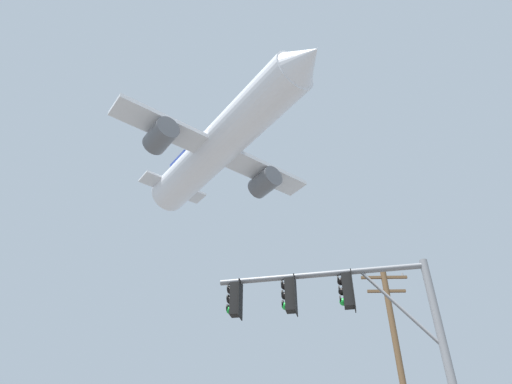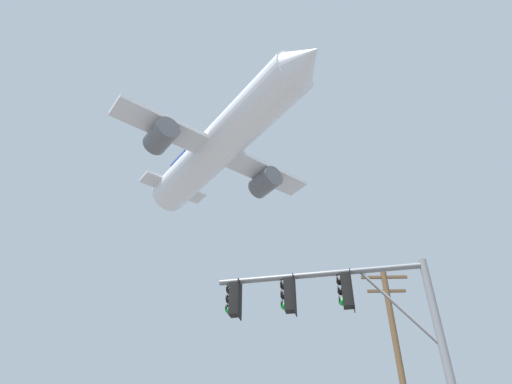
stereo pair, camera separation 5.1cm
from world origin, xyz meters
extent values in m
cylinder|color=slate|center=(2.28, 7.31, 6.24)|extent=(5.42, 1.12, 0.15)
cylinder|color=slate|center=(4.17, 6.97, 5.19)|extent=(1.70, 0.38, 2.13)
cube|color=black|center=(0.02, 7.71, 5.71)|extent=(0.31, 0.36, 0.90)
cylinder|color=black|center=(0.02, 7.71, 6.22)|extent=(0.05, 0.05, 0.12)
cube|color=black|center=(0.16, 7.69, 5.71)|extent=(0.10, 0.46, 1.04)
sphere|color=black|center=(-0.12, 7.74, 5.98)|extent=(0.20, 0.20, 0.20)
cylinder|color=black|center=(-0.19, 7.75, 6.04)|extent=(0.08, 0.21, 0.21)
sphere|color=black|center=(-0.12, 7.74, 5.70)|extent=(0.20, 0.20, 0.20)
cylinder|color=black|center=(-0.19, 7.75, 5.76)|extent=(0.08, 0.21, 0.21)
sphere|color=green|center=(-0.12, 7.74, 5.42)|extent=(0.20, 0.20, 0.20)
cylinder|color=black|center=(-0.19, 7.75, 5.48)|extent=(0.08, 0.21, 0.21)
cube|color=black|center=(1.50, 7.45, 5.71)|extent=(0.31, 0.36, 0.90)
cylinder|color=black|center=(1.50, 7.45, 6.22)|extent=(0.05, 0.05, 0.12)
cube|color=black|center=(1.64, 7.42, 5.71)|extent=(0.10, 0.46, 1.04)
sphere|color=black|center=(1.36, 7.47, 5.98)|extent=(0.20, 0.20, 0.20)
cylinder|color=black|center=(1.30, 7.48, 6.04)|extent=(0.08, 0.21, 0.21)
sphere|color=black|center=(1.36, 7.47, 5.70)|extent=(0.20, 0.20, 0.20)
cylinder|color=black|center=(1.30, 7.48, 5.76)|extent=(0.08, 0.21, 0.21)
sphere|color=green|center=(1.36, 7.47, 5.42)|extent=(0.20, 0.20, 0.20)
cylinder|color=black|center=(1.30, 7.48, 5.48)|extent=(0.08, 0.21, 0.21)
cube|color=black|center=(2.99, 7.18, 5.71)|extent=(0.31, 0.36, 0.90)
cylinder|color=black|center=(2.99, 7.18, 6.22)|extent=(0.05, 0.05, 0.12)
cube|color=black|center=(3.12, 7.16, 5.71)|extent=(0.10, 0.46, 1.04)
sphere|color=black|center=(2.84, 7.21, 5.98)|extent=(0.20, 0.20, 0.20)
cylinder|color=black|center=(2.78, 7.22, 6.04)|extent=(0.08, 0.21, 0.21)
sphere|color=black|center=(2.84, 7.21, 5.70)|extent=(0.20, 0.20, 0.20)
cylinder|color=black|center=(2.78, 7.22, 5.76)|extent=(0.08, 0.21, 0.21)
sphere|color=green|center=(2.84, 7.21, 5.42)|extent=(0.20, 0.20, 0.20)
cylinder|color=black|center=(2.78, 7.22, 5.48)|extent=(0.08, 0.21, 0.21)
cylinder|color=brown|center=(6.54, 16.21, 5.30)|extent=(0.28, 0.28, 10.60)
cube|color=brown|center=(6.54, 16.21, 10.10)|extent=(2.20, 0.12, 0.12)
cube|color=brown|center=(6.54, 16.21, 9.40)|extent=(1.80, 0.12, 0.12)
cylinder|color=gray|center=(5.64, 16.21, 10.22)|extent=(0.10, 0.10, 0.18)
cylinder|color=gray|center=(7.44, 16.21, 10.22)|extent=(0.10, 0.10, 0.18)
cylinder|color=white|center=(-3.89, 32.35, 33.13)|extent=(18.74, 22.18, 4.40)
cone|color=white|center=(4.60, 21.53, 33.13)|extent=(5.16, 4.96, 4.18)
cone|color=white|center=(-12.29, 43.05, 33.13)|extent=(4.64, 4.47, 3.74)
cube|color=silver|center=(-4.32, 32.89, 32.47)|extent=(20.25, 16.81, 0.49)
cylinder|color=#595B60|center=(0.83, 36.93, 31.15)|extent=(3.98, 4.12, 2.47)
cylinder|color=#595B60|center=(-9.46, 28.85, 31.15)|extent=(3.98, 4.12, 2.47)
cube|color=navy|center=(-10.51, 40.78, 35.61)|extent=(2.64, 3.23, 5.22)
cube|color=silver|center=(-10.68, 41.00, 33.55)|extent=(8.02, 7.04, 0.27)
camera|label=1|loc=(0.88, -3.82, 1.17)|focal=31.15mm
camera|label=2|loc=(0.93, -3.82, 1.17)|focal=31.15mm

